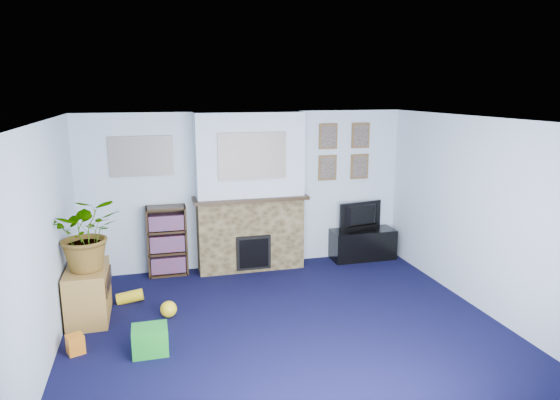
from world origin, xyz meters
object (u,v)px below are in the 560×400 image
object	(u,v)px
television	(363,216)
bookshelf	(167,242)
sideboard	(88,291)
tv_stand	(362,245)

from	to	relation	value
television	bookshelf	distance (m)	3.12
bookshelf	sideboard	world-z (taller)	bookshelf
tv_stand	television	xyz separation A→B (m)	(0.00, 0.02, 0.49)
television	bookshelf	world-z (taller)	bookshelf
television	tv_stand	bearing A→B (deg)	80.06
tv_stand	bookshelf	bearing A→B (deg)	178.59
television	sideboard	world-z (taller)	television
tv_stand	sideboard	world-z (taller)	sideboard
bookshelf	sideboard	distance (m)	1.61
television	sideboard	distance (m)	4.29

